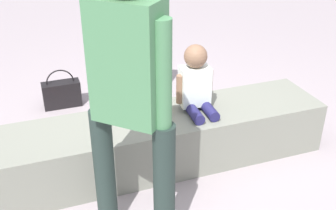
{
  "coord_description": "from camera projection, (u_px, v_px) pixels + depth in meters",
  "views": [
    {
      "loc": [
        -0.81,
        -2.38,
        1.81
      ],
      "look_at": [
        -0.06,
        -0.29,
        0.63
      ],
      "focal_mm": 44.29,
      "sensor_mm": 36.0,
      "label": 1
    }
  ],
  "objects": [
    {
      "name": "ground_plane",
      "position": [
        162.0,
        162.0,
        3.06
      ],
      "size": [
        12.0,
        12.0,
        0.0
      ],
      "primitive_type": "plane",
      "color": "#A3969B"
    },
    {
      "name": "concrete_ledge",
      "position": [
        162.0,
        140.0,
        2.97
      ],
      "size": [
        2.39,
        0.52,
        0.38
      ],
      "primitive_type": "cube",
      "color": "gray",
      "rests_on": "ground_plane"
    },
    {
      "name": "child_seated",
      "position": [
        196.0,
        83.0,
        2.88
      ],
      "size": [
        0.28,
        0.32,
        0.48
      ],
      "color": "navy",
      "rests_on": "concrete_ledge"
    },
    {
      "name": "adult_standing",
      "position": [
        129.0,
        81.0,
        1.97
      ],
      "size": [
        0.38,
        0.38,
        1.63
      ],
      "color": "#253530",
      "rests_on": "ground_plane"
    },
    {
      "name": "cake_plate",
      "position": [
        156.0,
        109.0,
        2.94
      ],
      "size": [
        0.22,
        0.22,
        0.07
      ],
      "color": "yellow",
      "rests_on": "concrete_ledge"
    },
    {
      "name": "gift_bag",
      "position": [
        132.0,
        75.0,
        4.09
      ],
      "size": [
        0.19,
        0.11,
        0.35
      ],
      "color": "#B259BF",
      "rests_on": "ground_plane"
    },
    {
      "name": "railing_post",
      "position": [
        144.0,
        56.0,
        3.54
      ],
      "size": [
        0.36,
        0.36,
        1.33
      ],
      "color": "black",
      "rests_on": "ground_plane"
    },
    {
      "name": "water_bottle_near_gift",
      "position": [
        206.0,
        85.0,
        4.02
      ],
      "size": [
        0.06,
        0.06,
        0.22
      ],
      "color": "silver",
      "rests_on": "ground_plane"
    },
    {
      "name": "water_bottle_far_side",
      "position": [
        188.0,
        102.0,
        3.72
      ],
      "size": [
        0.07,
        0.07,
        0.2
      ],
      "color": "silver",
      "rests_on": "ground_plane"
    },
    {
      "name": "party_cup_red",
      "position": [
        64.0,
        124.0,
        3.43
      ],
      "size": [
        0.09,
        0.09,
        0.12
      ],
      "primitive_type": "cylinder",
      "color": "red",
      "rests_on": "ground_plane"
    },
    {
      "name": "handbag_black_leather",
      "position": [
        62.0,
        94.0,
        3.79
      ],
      "size": [
        0.34,
        0.14,
        0.36
      ],
      "color": "black",
      "rests_on": "ground_plane"
    }
  ]
}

